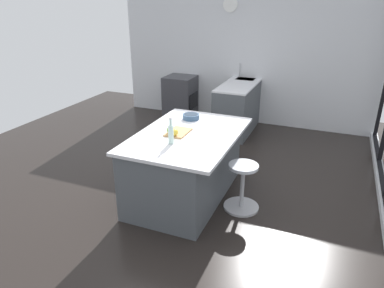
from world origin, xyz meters
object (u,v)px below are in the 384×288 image
at_px(apple_yellow, 175,132).
at_px(fruit_bowl, 191,116).
at_px(oven_range, 180,97).
at_px(kitchen_island, 185,165).
at_px(water_bottle, 171,134).
at_px(apple_green, 170,130).
at_px(stool_by_window, 242,188).
at_px(cutting_board, 178,132).

xyz_separation_m(apple_yellow, fruit_bowl, (-0.69, -0.07, -0.02)).
height_order(oven_range, kitchen_island, oven_range).
bearing_deg(water_bottle, apple_green, -152.49).
bearing_deg(stool_by_window, apple_yellow, -79.71).
xyz_separation_m(water_bottle, fruit_bowl, (-0.89, -0.12, -0.08)).
height_order(cutting_board, apple_yellow, apple_yellow).
distance_m(stool_by_window, cutting_board, 1.04).
bearing_deg(apple_green, cutting_board, 143.76).
xyz_separation_m(apple_yellow, water_bottle, (0.20, 0.05, 0.06)).
distance_m(oven_range, apple_yellow, 3.42).
bearing_deg(cutting_board, stool_by_window, 90.85).
distance_m(oven_range, water_bottle, 3.62).
bearing_deg(stool_by_window, water_bottle, -65.94).
distance_m(apple_green, apple_yellow, 0.10).
relative_size(oven_range, apple_yellow, 10.83).
distance_m(apple_green, water_bottle, 0.28).
distance_m(stool_by_window, apple_yellow, 1.07).
distance_m(cutting_board, fruit_bowl, 0.56).
height_order(kitchen_island, apple_yellow, apple_yellow).
relative_size(cutting_board, apple_green, 4.24).
height_order(kitchen_island, fruit_bowl, fruit_bowl).
bearing_deg(cutting_board, kitchen_island, 113.71).
distance_m(kitchen_island, apple_yellow, 0.53).
distance_m(cutting_board, water_bottle, 0.36).
bearing_deg(apple_yellow, fruit_bowl, -173.86).
bearing_deg(apple_yellow, cutting_board, -173.32).
height_order(stool_by_window, fruit_bowl, fruit_bowl).
relative_size(oven_range, apple_green, 10.49).
xyz_separation_m(stool_by_window, apple_yellow, (0.15, -0.83, 0.66)).
distance_m(kitchen_island, fruit_bowl, 0.72).
relative_size(stool_by_window, cutting_board, 1.67).
relative_size(cutting_board, fruit_bowl, 1.56).
height_order(cutting_board, apple_green, apple_green).
xyz_separation_m(apple_green, water_bottle, (0.25, 0.13, 0.06)).
bearing_deg(oven_range, stool_by_window, 36.02).
bearing_deg(apple_green, water_bottle, 27.51).
relative_size(apple_yellow, water_bottle, 0.26).
distance_m(kitchen_island, cutting_board, 0.46).
distance_m(apple_yellow, water_bottle, 0.21).
distance_m(oven_range, fruit_bowl, 2.76).
bearing_deg(apple_yellow, apple_green, -120.56).
bearing_deg(kitchen_island, apple_green, -48.82).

